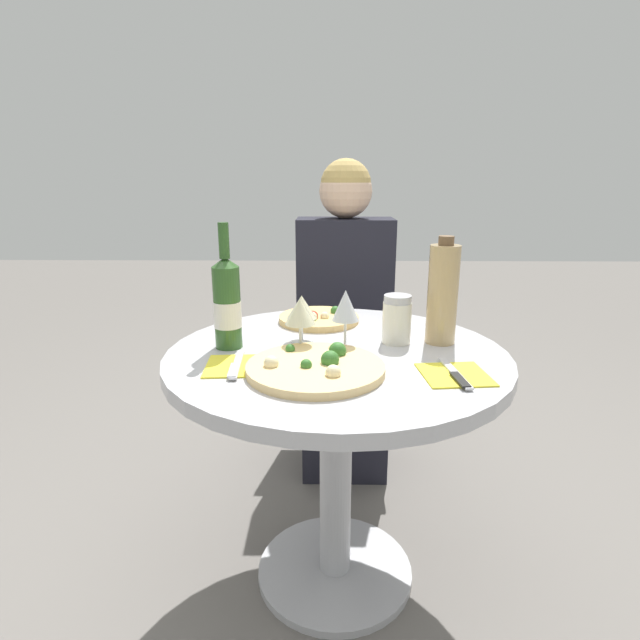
{
  "coord_description": "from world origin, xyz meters",
  "views": [
    {
      "loc": [
        -0.03,
        -1.25,
        1.15
      ],
      "look_at": [
        -0.04,
        -0.06,
        0.81
      ],
      "focal_mm": 28.0,
      "sensor_mm": 36.0,
      "label": 1
    }
  ],
  "objects_px": {
    "chair_behind_diner": "(343,339)",
    "seated_diner": "(345,329)",
    "tall_carafe": "(443,294)",
    "wine_bottle": "(227,303)",
    "dining_table": "(336,404)",
    "pizza_large": "(316,367)"
  },
  "relations": [
    {
      "from": "pizza_large",
      "to": "tall_carafe",
      "type": "bearing_deg",
      "value": 33.98
    },
    {
      "from": "dining_table",
      "to": "pizza_large",
      "type": "bearing_deg",
      "value": -108.78
    },
    {
      "from": "dining_table",
      "to": "chair_behind_diner",
      "type": "xyz_separation_m",
      "value": [
        0.04,
        0.84,
        -0.09
      ]
    },
    {
      "from": "seated_diner",
      "to": "tall_carafe",
      "type": "height_order",
      "value": "seated_diner"
    },
    {
      "from": "dining_table",
      "to": "seated_diner",
      "type": "bearing_deg",
      "value": 86.34
    },
    {
      "from": "chair_behind_diner",
      "to": "tall_carafe",
      "type": "distance_m",
      "value": 0.89
    },
    {
      "from": "seated_diner",
      "to": "pizza_large",
      "type": "distance_m",
      "value": 0.87
    },
    {
      "from": "wine_bottle",
      "to": "tall_carafe",
      "type": "relative_size",
      "value": 1.13
    },
    {
      "from": "chair_behind_diner",
      "to": "seated_diner",
      "type": "bearing_deg",
      "value": 90.0
    },
    {
      "from": "dining_table",
      "to": "pizza_large",
      "type": "xyz_separation_m",
      "value": [
        -0.05,
        -0.15,
        0.16
      ]
    },
    {
      "from": "dining_table",
      "to": "seated_diner",
      "type": "distance_m",
      "value": 0.7
    },
    {
      "from": "dining_table",
      "to": "seated_diner",
      "type": "xyz_separation_m",
      "value": [
        0.04,
        0.7,
        0.0
      ]
    },
    {
      "from": "seated_diner",
      "to": "chair_behind_diner",
      "type": "bearing_deg",
      "value": -90.0
    },
    {
      "from": "wine_bottle",
      "to": "chair_behind_diner",
      "type": "bearing_deg",
      "value": 67.74
    },
    {
      "from": "dining_table",
      "to": "chair_behind_diner",
      "type": "relative_size",
      "value": 0.93
    },
    {
      "from": "chair_behind_diner",
      "to": "tall_carafe",
      "type": "bearing_deg",
      "value": 107.52
    },
    {
      "from": "chair_behind_diner",
      "to": "wine_bottle",
      "type": "xyz_separation_m",
      "value": [
        -0.33,
        -0.82,
        0.37
      ]
    },
    {
      "from": "chair_behind_diner",
      "to": "seated_diner",
      "type": "xyz_separation_m",
      "value": [
        -0.0,
        -0.15,
        0.09
      ]
    },
    {
      "from": "tall_carafe",
      "to": "chair_behind_diner",
      "type": "bearing_deg",
      "value": 107.52
    },
    {
      "from": "seated_diner",
      "to": "wine_bottle",
      "type": "relative_size",
      "value": 3.7
    },
    {
      "from": "dining_table",
      "to": "pizza_large",
      "type": "height_order",
      "value": "pizza_large"
    },
    {
      "from": "chair_behind_diner",
      "to": "wine_bottle",
      "type": "distance_m",
      "value": 0.96
    }
  ]
}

